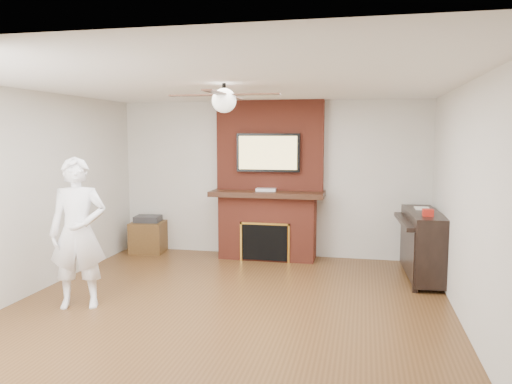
% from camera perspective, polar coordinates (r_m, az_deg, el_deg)
% --- Properties ---
extents(room_shell, '(5.36, 5.86, 2.86)m').
position_cam_1_polar(room_shell, '(5.42, -3.59, -0.96)').
color(room_shell, '#4E3017').
rests_on(room_shell, ground).
extents(fireplace, '(1.78, 0.64, 2.50)m').
position_cam_1_polar(fireplace, '(7.92, 1.44, -0.44)').
color(fireplace, maroon).
rests_on(fireplace, ground).
extents(tv, '(1.00, 0.08, 0.60)m').
position_cam_1_polar(tv, '(7.82, 1.39, 4.51)').
color(tv, black).
rests_on(tv, fireplace).
extents(ceiling_fan, '(1.21, 1.21, 0.31)m').
position_cam_1_polar(ceiling_fan, '(5.39, -3.67, 10.51)').
color(ceiling_fan, black).
rests_on(ceiling_fan, room_shell).
extents(person, '(0.73, 0.61, 1.71)m').
position_cam_1_polar(person, '(5.99, -19.67, -4.42)').
color(person, white).
rests_on(person, ground).
extents(side_table, '(0.59, 0.59, 0.61)m').
position_cam_1_polar(side_table, '(8.58, -12.20, -4.86)').
color(side_table, '#4F3316').
rests_on(side_table, ground).
extents(piano, '(0.60, 1.44, 1.02)m').
position_cam_1_polar(piano, '(7.18, 18.49, -5.54)').
color(piano, black).
rests_on(piano, ground).
extents(cable_box, '(0.32, 0.20, 0.04)m').
position_cam_1_polar(cable_box, '(7.81, 1.15, 0.26)').
color(cable_box, silver).
rests_on(cable_box, fireplace).
extents(candle_orange, '(0.07, 0.07, 0.12)m').
position_cam_1_polar(candle_orange, '(7.92, 0.08, -7.32)').
color(candle_orange, orange).
rests_on(candle_orange, ground).
extents(candle_green, '(0.07, 0.07, 0.10)m').
position_cam_1_polar(candle_green, '(7.90, 1.05, -7.43)').
color(candle_green, '#568A37').
rests_on(candle_green, ground).
extents(candle_blue, '(0.06, 0.06, 0.09)m').
position_cam_1_polar(candle_blue, '(7.92, 2.06, -7.45)').
color(candle_blue, '#2C6184').
rests_on(candle_blue, ground).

